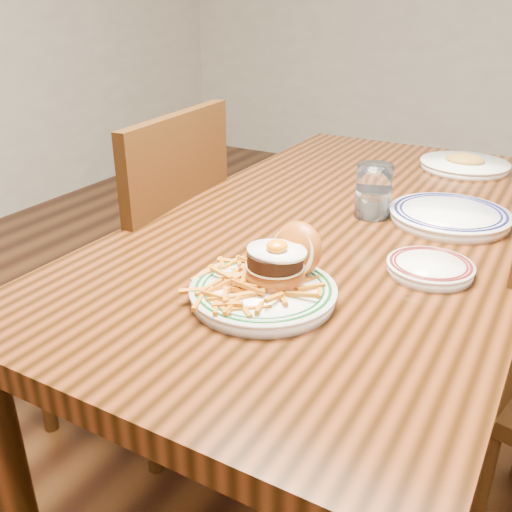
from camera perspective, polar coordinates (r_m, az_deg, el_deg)
The scene contains 8 objects.
floor at distance 1.79m, azimuth 7.31°, elevation -19.30°, with size 6.00×6.00×0.00m, color black.
table at distance 1.41m, azimuth 8.75°, elevation 0.36°, with size 0.85×1.60×0.75m.
chair_left at distance 1.65m, azimuth -10.90°, elevation -1.44°, with size 0.49×0.49×0.97m.
main_plate at distance 1.00m, azimuth 1.31°, elevation -2.38°, with size 0.26×0.27×0.12m.
side_plate at distance 1.14m, azimuth 17.02°, elevation -1.06°, with size 0.16×0.16×0.03m.
rear_plate at distance 1.41m, azimuth 18.79°, elevation 3.89°, with size 0.28×0.28×0.03m.
water_glass at distance 1.39m, azimuth 11.65°, elevation 6.09°, with size 0.09×0.09×0.13m.
far_plate at distance 1.87m, azimuth 20.13°, elevation 8.60°, with size 0.26×0.26×0.05m.
Camera 1 is at (0.44, -1.21, 1.24)m, focal length 40.00 mm.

